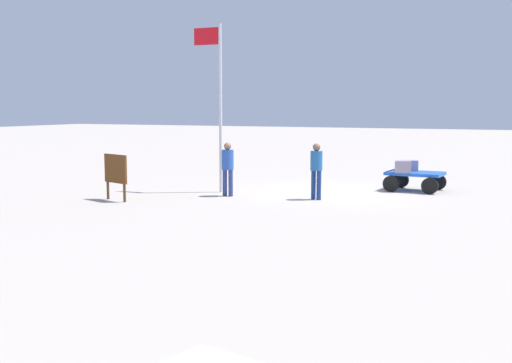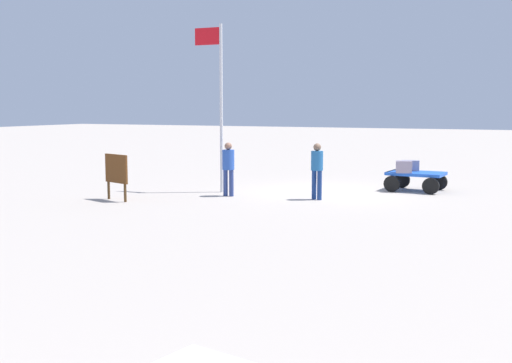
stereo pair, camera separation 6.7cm
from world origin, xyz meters
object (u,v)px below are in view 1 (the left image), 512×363
object	(u,v)px
flagpole	(218,94)
suitcase_tan	(404,166)
worker_trailing	(228,164)
suitcase_dark	(403,167)
luggage_cart	(414,177)
signboard	(116,171)
suitcase_grey	(409,165)
worker_lead	(316,166)

from	to	relation	value
flagpole	suitcase_tan	bearing A→B (deg)	-148.45
worker_trailing	flagpole	bearing A→B (deg)	-45.64
suitcase_dark	worker_trailing	bearing A→B (deg)	34.34
luggage_cart	flagpole	world-z (taller)	flagpole
signboard	flagpole	bearing A→B (deg)	-122.23
suitcase_dark	luggage_cart	bearing A→B (deg)	-126.20
suitcase_grey	signboard	bearing A→B (deg)	39.92
suitcase_tan	flagpole	bearing A→B (deg)	31.55
suitcase_grey	suitcase_dark	size ratio (longest dim) A/B	1.07
suitcase_tan	worker_lead	size ratio (longest dim) A/B	0.36
signboard	suitcase_grey	bearing A→B (deg)	-140.08
worker_trailing	signboard	distance (m)	3.41
suitcase_tan	signboard	distance (m)	9.55
worker_lead	signboard	world-z (taller)	worker_lead
luggage_cart	suitcase_tan	size ratio (longest dim) A/B	3.08
suitcase_grey	worker_lead	world-z (taller)	worker_lead
suitcase_dark	worker_trailing	size ratio (longest dim) A/B	0.35
luggage_cart	flagpole	size ratio (longest dim) A/B	0.35
suitcase_tan	worker_lead	distance (m)	4.08
suitcase_dark	signboard	bearing A→B (deg)	36.61
suitcase_dark	worker_trailing	world-z (taller)	worker_trailing
suitcase_grey	signboard	size ratio (longest dim) A/B	0.46
suitcase_dark	flagpole	size ratio (longest dim) A/B	0.11
flagpole	suitcase_dark	bearing A→B (deg)	-155.45
worker_trailing	luggage_cart	bearing A→B (deg)	-144.10
suitcase_tan	signboard	xyz separation A→B (m)	(7.23, 6.25, 0.10)
worker_lead	suitcase_tan	bearing A→B (deg)	-117.66
suitcase_grey	worker_trailing	xyz separation A→B (m)	(4.82, 3.99, 0.19)
worker_trailing	suitcase_grey	bearing A→B (deg)	-140.38
suitcase_tan	luggage_cart	bearing A→B (deg)	138.10
suitcase_grey	worker_lead	xyz separation A→B (m)	(2.08, 3.56, 0.20)
signboard	worker_trailing	bearing A→B (deg)	-139.55
suitcase_tan	worker_trailing	size ratio (longest dim) A/B	0.36
luggage_cart	flagpole	xyz separation A→B (m)	(5.78, 2.92, 2.72)
luggage_cart	worker_trailing	bearing A→B (deg)	35.90
luggage_cart	suitcase_tan	distance (m)	0.65
suitcase_dark	signboard	distance (m)	9.15
suitcase_tan	suitcase_grey	bearing A→B (deg)	166.64
flagpole	signboard	bearing A→B (deg)	57.77
suitcase_grey	luggage_cart	bearing A→B (deg)	125.00
suitcase_tan	worker_lead	xyz separation A→B (m)	(1.89, 3.60, 0.23)
luggage_cart	suitcase_grey	world-z (taller)	suitcase_grey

